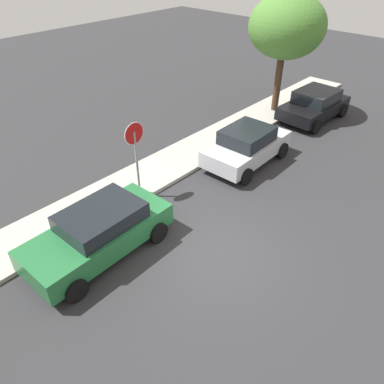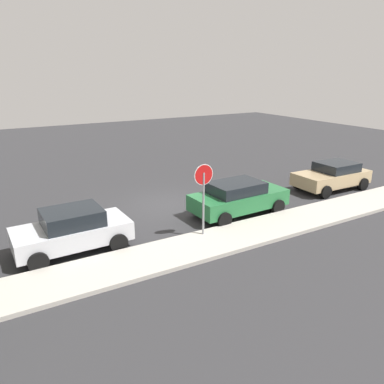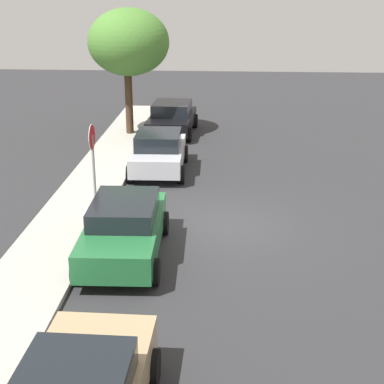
% 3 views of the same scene
% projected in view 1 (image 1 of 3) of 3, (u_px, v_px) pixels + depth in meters
% --- Properties ---
extents(ground_plane, '(60.00, 60.00, 0.00)m').
position_uv_depth(ground_plane, '(214.00, 254.00, 10.82)').
color(ground_plane, '#2D2D30').
extents(sidewalk_curb, '(32.00, 2.03, 0.14)m').
position_uv_depth(sidewalk_curb, '(118.00, 192.00, 13.23)').
color(sidewalk_curb, '#B2ADA3').
rests_on(sidewalk_curb, ground_plane).
extents(stop_sign, '(0.76, 0.08, 2.80)m').
position_uv_depth(stop_sign, '(135.00, 148.00, 12.08)').
color(stop_sign, gray).
rests_on(stop_sign, ground_plane).
extents(parked_car_green, '(4.28, 2.11, 1.45)m').
position_uv_depth(parked_car_green, '(99.00, 232.00, 10.48)').
color(parked_car_green, '#236B38').
rests_on(parked_car_green, ground_plane).
extents(parked_car_silver, '(3.86, 2.06, 1.48)m').
position_uv_depth(parked_car_silver, '(247.00, 146.00, 14.64)').
color(parked_car_silver, silver).
rests_on(parked_car_silver, ground_plane).
extents(parked_car_black, '(3.93, 2.22, 1.43)m').
position_uv_depth(parked_car_black, '(314.00, 105.00, 18.09)').
color(parked_car_black, black).
rests_on(parked_car_black, ground_plane).
extents(street_tree_near_corner, '(3.49, 3.49, 5.54)m').
position_uv_depth(street_tree_near_corner, '(287.00, 27.00, 16.84)').
color(street_tree_near_corner, '#422D1E').
rests_on(street_tree_near_corner, ground_plane).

